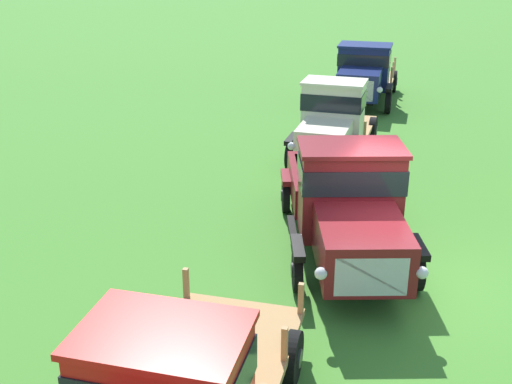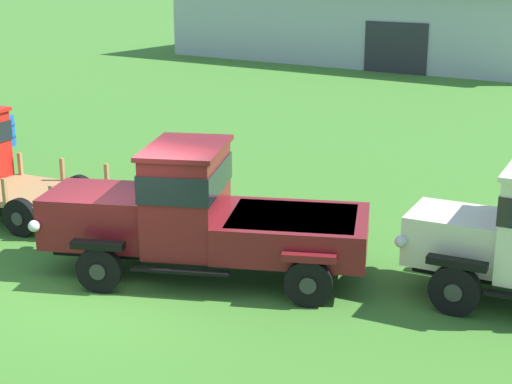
# 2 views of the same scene
# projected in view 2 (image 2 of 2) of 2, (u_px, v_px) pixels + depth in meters

# --- Properties ---
(ground_plane) EXTENTS (240.00, 240.00, 0.00)m
(ground_plane) POSITION_uv_depth(u_px,v_px,m) (118.00, 290.00, 12.99)
(ground_plane) COLOR #3D7528
(farm_shed) EXTENTS (21.64, 8.74, 4.23)m
(farm_shed) POSITION_uv_depth(u_px,v_px,m) (373.00, 20.00, 41.92)
(farm_shed) COLOR #B2B7BC
(farm_shed) RESTS_ON ground
(vintage_truck_midrow_center) EXTENTS (5.84, 3.99, 2.28)m
(vintage_truck_midrow_center) POSITION_uv_depth(u_px,v_px,m) (199.00, 213.00, 13.37)
(vintage_truck_midrow_center) COLOR black
(vintage_truck_midrow_center) RESTS_ON ground
(oil_drum_near_fence) EXTENTS (0.58, 0.58, 0.88)m
(oil_drum_near_fence) POSITION_uv_depth(u_px,v_px,m) (5.00, 131.00, 22.92)
(oil_drum_near_fence) COLOR #1951B2
(oil_drum_near_fence) RESTS_ON ground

